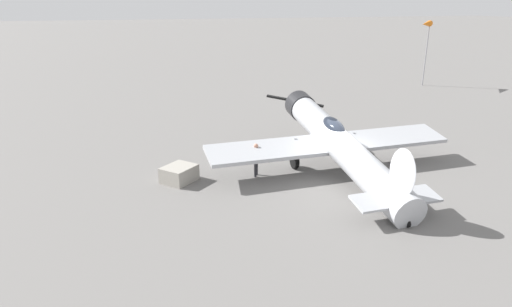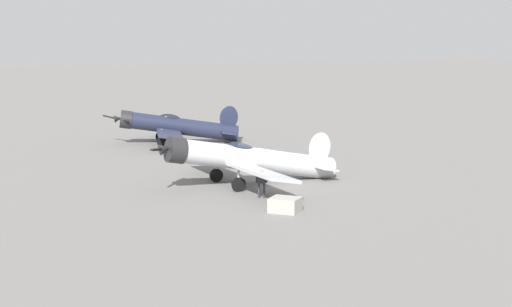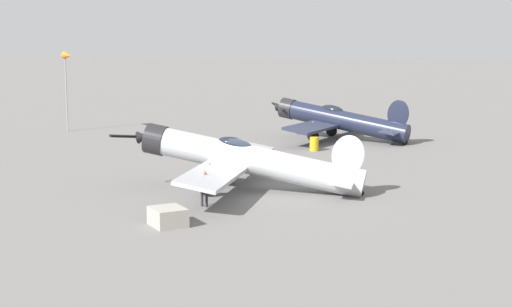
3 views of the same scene
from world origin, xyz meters
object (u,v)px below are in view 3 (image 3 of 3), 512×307
(airplane_foreground, at_px, (245,160))
(airplane_mid_apron, at_px, (338,120))
(ground_crew_mechanic, at_px, (204,185))
(equipment_crate, at_px, (168,217))
(windsock_mast, at_px, (68,58))
(fuel_drum, at_px, (314,144))

(airplane_foreground, height_order, airplane_mid_apron, airplane_foreground)
(airplane_foreground, bearing_deg, ground_crew_mechanic, 75.74)
(equipment_crate, distance_m, windsock_mast, 30.51)
(ground_crew_mechanic, bearing_deg, windsock_mast, -112.33)
(fuel_drum, distance_m, windsock_mast, 20.47)
(fuel_drum, bearing_deg, airplane_mid_apron, 170.14)
(ground_crew_mechanic, bearing_deg, equipment_crate, 22.70)
(airplane_foreground, xyz_separation_m, fuel_drum, (-13.03, 1.58, -1.06))
(ground_crew_mechanic, bearing_deg, airplane_mid_apron, -158.37)
(ground_crew_mechanic, bearing_deg, airplane_foreground, -164.35)
(windsock_mast, bearing_deg, equipment_crate, 32.33)
(airplane_mid_apron, xyz_separation_m, fuel_drum, (5.37, -0.93, -0.98))
(airplane_mid_apron, xyz_separation_m, ground_crew_mechanic, (22.05, -3.48, -0.47))
(airplane_mid_apron, height_order, fuel_drum, airplane_mid_apron)
(airplane_foreground, distance_m, fuel_drum, 13.17)
(airplane_foreground, height_order, ground_crew_mechanic, airplane_foreground)
(airplane_foreground, bearing_deg, airplane_mid_apron, -97.06)
(airplane_mid_apron, distance_m, ground_crew_mechanic, 22.32)
(airplane_mid_apron, relative_size, ground_crew_mechanic, 7.08)
(ground_crew_mechanic, distance_m, equipment_crate, 3.56)
(equipment_crate, relative_size, windsock_mast, 0.31)
(fuel_drum, bearing_deg, airplane_foreground, -6.89)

